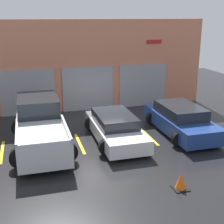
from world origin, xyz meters
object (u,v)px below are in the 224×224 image
sedan_white (115,128)px  traffic_cone (181,181)px  pickup_truck (40,126)px  sedan_side (181,120)px

sedan_white → traffic_cone: (0.83, -4.38, -0.29)m
pickup_truck → sedan_side: size_ratio=1.15×
sedan_side → traffic_cone: sedan_side is taller
pickup_truck → traffic_cone: size_ratio=9.28×
traffic_cone → pickup_truck: bearing=129.9°
pickup_truck → traffic_cone: pickup_truck is taller
pickup_truck → sedan_white: size_ratio=1.16×
pickup_truck → sedan_white: 3.11m
sedan_side → sedan_white: bearing=180.0°
sedan_white → sedan_side: sedan_side is taller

